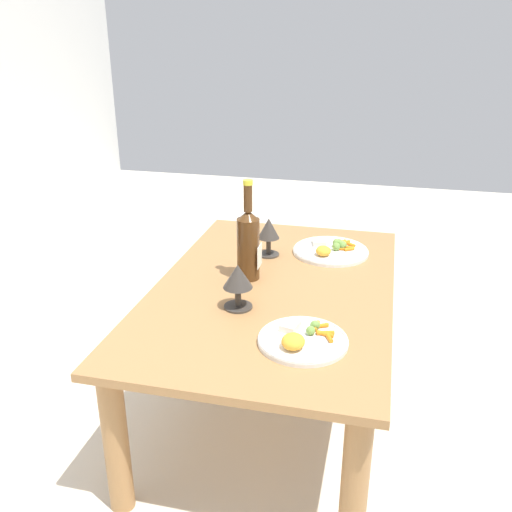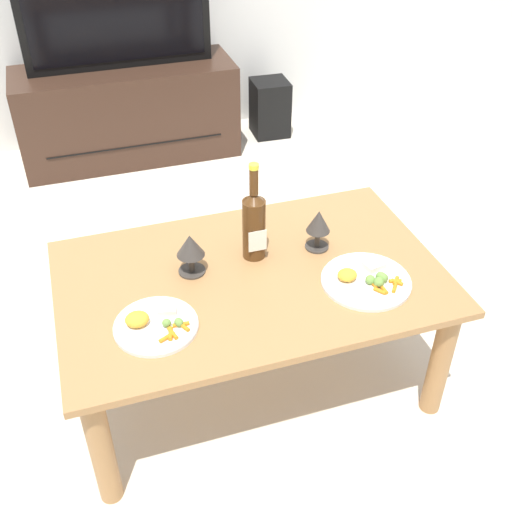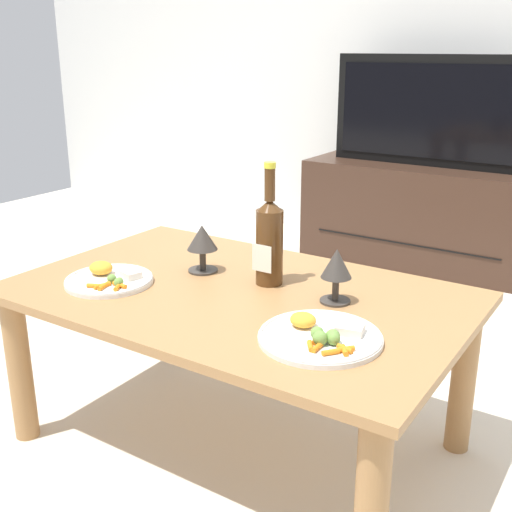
{
  "view_description": "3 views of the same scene",
  "coord_description": "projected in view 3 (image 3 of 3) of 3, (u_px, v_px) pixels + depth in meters",
  "views": [
    {
      "loc": [
        -1.65,
        -0.33,
        1.29
      ],
      "look_at": [
        0.04,
        0.07,
        0.57
      ],
      "focal_mm": 39.2,
      "sensor_mm": 36.0,
      "label": 1
    },
    {
      "loc": [
        -0.47,
        -1.5,
        1.73
      ],
      "look_at": [
        0.02,
        0.02,
        0.54
      ],
      "focal_mm": 43.6,
      "sensor_mm": 36.0,
      "label": 2
    },
    {
      "loc": [
        0.94,
        -1.34,
        1.12
      ],
      "look_at": [
        0.02,
        0.06,
        0.57
      ],
      "focal_mm": 44.61,
      "sensor_mm": 36.0,
      "label": 3
    }
  ],
  "objects": [
    {
      "name": "tv_stand",
      "position": [
        420.0,
        214.0,
        3.4
      ],
      "size": [
        1.22,
        0.45,
        0.53
      ],
      "color": "#382319",
      "rests_on": "ground_plane"
    },
    {
      "name": "dining_table",
      "position": [
        237.0,
        317.0,
        1.77
      ],
      "size": [
        1.24,
        0.78,
        0.48
      ],
      "color": "#9E7042",
      "rests_on": "ground_plane"
    },
    {
      "name": "tv_screen",
      "position": [
        428.0,
        111.0,
        3.23
      ],
      "size": [
        1.0,
        0.05,
        0.56
      ],
      "color": "black",
      "rests_on": "tv_stand"
    },
    {
      "name": "wine_bottle",
      "position": [
        269.0,
        238.0,
        1.76
      ],
      "size": [
        0.08,
        0.08,
        0.35
      ],
      "color": "#4C2D14",
      "rests_on": "dining_table"
    },
    {
      "name": "goblet_left",
      "position": [
        202.0,
        240.0,
        1.87
      ],
      "size": [
        0.09,
        0.09,
        0.14
      ],
      "color": "#38332D",
      "rests_on": "dining_table"
    },
    {
      "name": "dinner_plate_right",
      "position": [
        321.0,
        336.0,
        1.45
      ],
      "size": [
        0.29,
        0.29,
        0.05
      ],
      "color": "white",
      "rests_on": "dining_table"
    },
    {
      "name": "ground_plane",
      "position": [
        239.0,
        441.0,
        1.9
      ],
      "size": [
        6.4,
        6.4,
        0.0
      ],
      "primitive_type": "plane",
      "color": "beige"
    },
    {
      "name": "dinner_plate_left",
      "position": [
        109.0,
        279.0,
        1.8
      ],
      "size": [
        0.25,
        0.25,
        0.05
      ],
      "color": "white",
      "rests_on": "dining_table"
    },
    {
      "name": "goblet_right",
      "position": [
        336.0,
        267.0,
        1.64
      ],
      "size": [
        0.08,
        0.08,
        0.15
      ],
      "color": "#38332D",
      "rests_on": "dining_table"
    },
    {
      "name": "back_wall",
      "position": [
        483.0,
        9.0,
        3.26
      ],
      "size": [
        6.4,
        0.1,
        2.6
      ],
      "primitive_type": "cube",
      "color": "silver",
      "rests_on": "ground_plane"
    }
  ]
}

